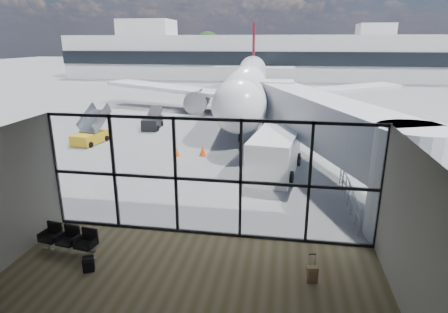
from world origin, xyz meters
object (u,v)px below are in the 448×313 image
(airliner, at_px, (249,82))
(service_van, at_px, (274,154))
(mobile_stairs, at_px, (90,136))
(seating_row, at_px, (70,238))
(backpack, at_px, (88,265))
(suitcase, at_px, (312,274))
(belt_loader, at_px, (153,122))

(airliner, bearing_deg, service_van, -83.79)
(airliner, height_order, mobile_stairs, airliner)
(seating_row, xyz_separation_m, backpack, (1.20, -1.01, -0.27))
(suitcase, distance_m, belt_loader, 22.67)
(suitcase, height_order, mobile_stairs, mobile_stairs)
(belt_loader, relative_size, mobile_stairs, 1.12)
(airliner, distance_m, belt_loader, 13.02)
(backpack, distance_m, airliner, 30.81)
(seating_row, distance_m, mobile_stairs, 15.06)
(airliner, height_order, service_van, airliner)
(mobile_stairs, bearing_deg, suitcase, -34.77)
(belt_loader, bearing_deg, service_van, -49.85)
(airliner, bearing_deg, suitcase, -84.01)
(suitcase, relative_size, service_van, 0.17)
(seating_row, bearing_deg, belt_loader, 109.74)
(suitcase, xyz_separation_m, airliner, (-4.98, 30.04, 2.60))
(backpack, height_order, mobile_stairs, mobile_stairs)
(airliner, relative_size, service_van, 6.85)
(backpack, bearing_deg, mobile_stairs, 94.89)
(mobile_stairs, bearing_deg, belt_loader, 71.27)
(suitcase, relative_size, belt_loader, 0.25)
(airliner, relative_size, mobile_stairs, 11.33)
(backpack, relative_size, belt_loader, 0.14)
(suitcase, xyz_separation_m, service_van, (-1.51, 9.59, 0.86))
(seating_row, height_order, suitcase, seating_row)
(backpack, relative_size, airliner, 0.01)
(backpack, xyz_separation_m, service_van, (5.45, 10.19, 0.89))
(backpack, height_order, suitcase, suitcase)
(airliner, bearing_deg, mobile_stairs, -124.61)
(seating_row, distance_m, service_van, 11.35)
(backpack, relative_size, mobile_stairs, 0.16)
(suitcase, bearing_deg, belt_loader, 109.88)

